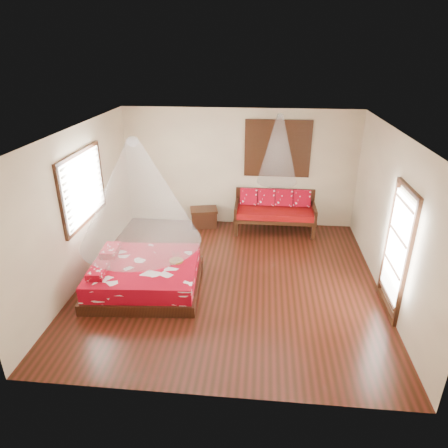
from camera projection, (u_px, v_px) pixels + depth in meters
The scene contains 10 objects.
room at pixel (230, 212), 6.99m from camera, with size 5.54×5.54×2.84m.
bed at pixel (144, 276), 7.24m from camera, with size 2.08×1.90×0.63m.
daybed at pixel (275, 210), 9.44m from camera, with size 1.89×0.84×0.97m.
storage_chest at pixel (204, 217), 9.77m from camera, with size 0.73×0.60×0.45m.
shutter_panel at pixel (278, 149), 9.18m from camera, with size 1.52×0.06×1.32m.
window_left at pixel (83, 187), 7.30m from camera, with size 0.10×1.74×1.34m.
glazed_door at pixel (396, 252), 6.34m from camera, with size 0.08×1.02×2.16m.
wine_tray at pixel (176, 259), 7.19m from camera, with size 0.25×0.25×0.21m.
mosquito_net_main at pixel (137, 193), 6.58m from camera, with size 2.07×2.07×1.80m, color white.
mosquito_net_daybed at pixel (278, 149), 8.71m from camera, with size 0.89×0.89×1.50m, color white.
Camera 1 is at (0.53, -6.45, 4.07)m, focal length 32.00 mm.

